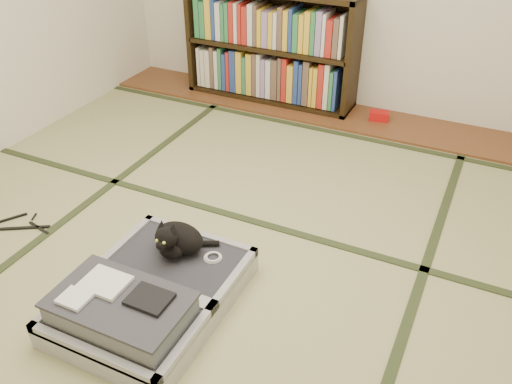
% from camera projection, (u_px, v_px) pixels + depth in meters
% --- Properties ---
extents(floor, '(4.50, 4.50, 0.00)m').
position_uv_depth(floor, '(219.00, 261.00, 2.88)').
color(floor, tan).
rests_on(floor, ground).
extents(wood_strip, '(4.00, 0.50, 0.02)m').
position_uv_depth(wood_strip, '(338.00, 115.00, 4.39)').
color(wood_strip, brown).
rests_on(wood_strip, ground).
extents(red_item, '(0.17, 0.12, 0.07)m').
position_uv_depth(red_item, '(379.00, 116.00, 4.27)').
color(red_item, red).
rests_on(red_item, wood_strip).
extents(tatami_borders, '(4.00, 4.50, 0.01)m').
position_uv_depth(tatami_borders, '(259.00, 212.00, 3.25)').
color(tatami_borders, '#2D381E').
rests_on(tatami_borders, ground).
extents(bookcase, '(1.43, 0.33, 0.92)m').
position_uv_depth(bookcase, '(271.00, 48.00, 4.43)').
color(bookcase, black).
rests_on(bookcase, wood_strip).
extents(suitcase, '(0.68, 0.90, 0.27)m').
position_uv_depth(suitcase, '(148.00, 297.00, 2.53)').
color(suitcase, '#B7B7BC').
rests_on(suitcase, floor).
extents(cat, '(0.30, 0.30, 0.24)m').
position_uv_depth(cat, '(177.00, 239.00, 2.69)').
color(cat, black).
rests_on(cat, suitcase).
extents(cable_coil, '(0.09, 0.09, 0.02)m').
position_uv_depth(cable_coil, '(213.00, 257.00, 2.70)').
color(cable_coil, white).
rests_on(cable_coil, suitcase).
extents(hanger, '(0.36, 0.26, 0.01)m').
position_uv_depth(hanger, '(22.00, 225.00, 3.14)').
color(hanger, black).
rests_on(hanger, floor).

